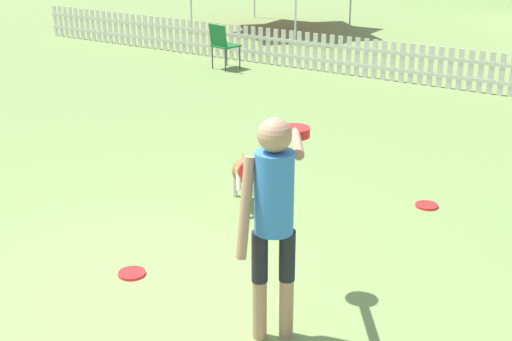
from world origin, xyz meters
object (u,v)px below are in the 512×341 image
Objects in this scene: folding_chair_center at (222,42)px; frisbee_near_dog at (132,273)px; handler_person at (275,202)px; frisbee_near_handler at (427,205)px; leaping_dog at (247,171)px.

frisbee_near_dog is at bearing 132.63° from folding_chair_center.
handler_person is 3.12m from frisbee_near_handler.
folding_chair_center is at bearing 142.64° from frisbee_near_handler.
handler_person is 2.46m from leaping_dog.
folding_chair_center is (-3.96, 5.32, 0.11)m from leaping_dog.
frisbee_near_handler is 3.29m from frisbee_near_dog.
folding_chair_center reaches higher than leaping_dog.
leaping_dog reaches higher than frisbee_near_handler.
leaping_dog is at bearing 90.26° from handler_person.
frisbee_near_handler is (0.18, 2.93, -1.08)m from handler_person.
handler_person is 7.09× the size of frisbee_near_handler.
frisbee_near_dog is (-0.08, -1.77, -0.40)m from leaping_dog.
frisbee_near_handler is at bearing 58.81° from frisbee_near_dog.
frisbee_near_dog is at bearing -121.19° from frisbee_near_handler.
frisbee_near_handler is at bearing 49.12° from handler_person.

